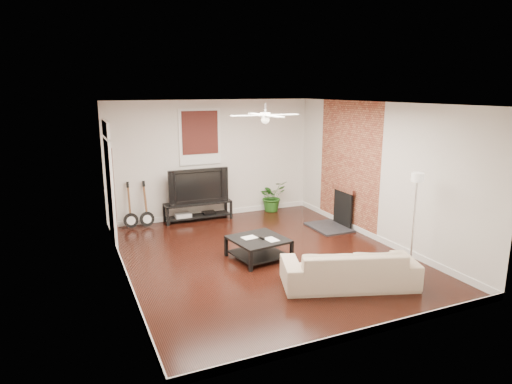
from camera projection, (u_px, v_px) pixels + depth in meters
room at (265, 183)px, 7.95m from camera, size 5.01×6.01×2.81m
brick_accent at (348, 165)px, 9.82m from camera, size 0.02×2.20×2.80m
fireplace at (336, 208)px, 9.92m from camera, size 0.80×1.10×0.92m
window_back at (200, 137)px, 10.36m from camera, size 1.00×0.06×1.30m
door_left at (111, 183)px, 8.72m from camera, size 0.08×1.00×2.50m
tv_stand at (198, 211)px, 10.52m from camera, size 1.58×0.42×0.44m
tv at (197, 185)px, 10.40m from camera, size 1.42×0.19×0.82m
coffee_table at (258, 248)px, 8.14m from camera, size 1.06×1.06×0.39m
sofa at (349, 267)px, 7.00m from camera, size 2.24×1.45×0.61m
floor_lamp at (414, 222)px, 7.49m from camera, size 0.36×0.36×1.71m
potted_plant at (272, 196)px, 11.28m from camera, size 0.82×0.76×0.77m
guitar_left at (130, 206)px, 9.82m from camera, size 0.33×0.24×1.05m
guitar_right at (146, 205)px, 9.93m from camera, size 0.34×0.25×1.05m
ceiling_fan at (265, 115)px, 7.68m from camera, size 1.24×1.24×0.32m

